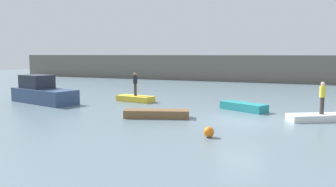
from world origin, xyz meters
name	(u,v)px	position (x,y,z in m)	size (l,w,h in m)	color
ground_plane	(240,121)	(0.00, 0.00, 0.00)	(120.00, 120.00, 0.00)	slate
embankment_wall	(280,69)	(0.00, 26.41, 1.71)	(80.00, 1.20, 3.42)	#666056
motorboat	(42,92)	(-14.82, 1.42, 0.77)	(5.91, 3.33, 2.03)	#33476B
rowboat_yellow	(135,99)	(-8.79, 4.63, 0.21)	(2.88, 1.19, 0.43)	gold
rowboat_brown	(157,114)	(-4.54, -0.83, 0.22)	(3.65, 0.96, 0.45)	brown
rowboat_teal	(243,107)	(-0.44, 3.49, 0.25)	(3.04, 1.05, 0.50)	teal
rowboat_white	(321,117)	(4.03, 1.77, 0.18)	(3.59, 1.07, 0.36)	white
person_dark_shirt	(135,83)	(-8.79, 4.63, 1.41)	(0.32, 0.32, 1.76)	#38332D
person_yellow_shirt	(322,96)	(4.03, 1.77, 1.33)	(0.32, 0.32, 1.74)	#38332D
mooring_buoy	(209,132)	(-0.59, -4.12, 0.23)	(0.46, 0.46, 0.46)	orange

